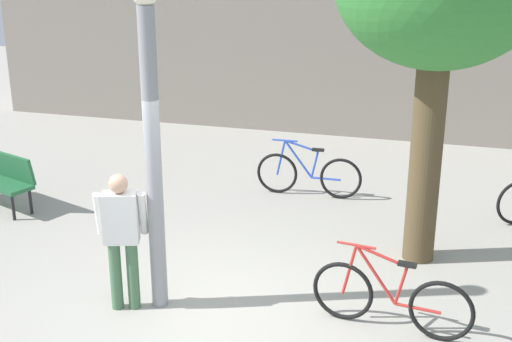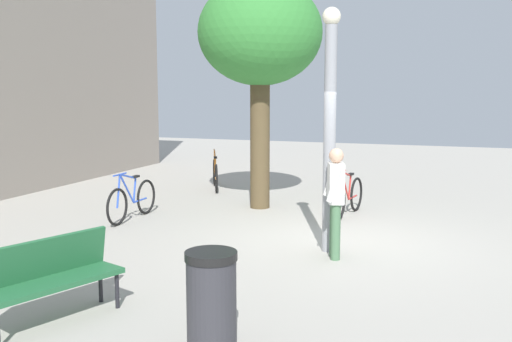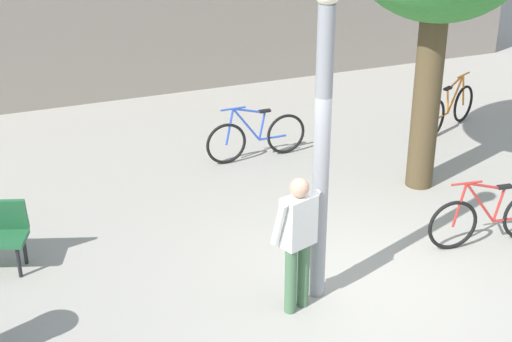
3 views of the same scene
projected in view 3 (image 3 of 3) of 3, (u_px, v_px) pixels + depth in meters
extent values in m
plane|color=#A8A399|center=(365.00, 284.00, 9.46)|extent=(36.00, 36.00, 0.00)
cylinder|color=gray|center=(321.00, 161.00, 8.55)|extent=(0.19, 0.19, 3.50)
cylinder|color=#47704C|center=(291.00, 280.00, 8.75)|extent=(0.14, 0.14, 0.85)
cylinder|color=#47704C|center=(303.00, 274.00, 8.87)|extent=(0.14, 0.14, 0.85)
cube|color=white|center=(299.00, 221.00, 8.51)|extent=(0.45, 0.34, 0.60)
sphere|color=tan|center=(299.00, 188.00, 8.35)|extent=(0.22, 0.22, 0.22)
cylinder|color=white|center=(279.00, 224.00, 8.39)|extent=(0.16, 0.25, 0.55)
cylinder|color=white|center=(311.00, 210.00, 8.69)|extent=(0.16, 0.25, 0.55)
cylinder|color=black|center=(19.00, 262.00, 9.52)|extent=(0.05, 0.05, 0.42)
cylinder|color=black|center=(25.00, 249.00, 9.82)|extent=(0.05, 0.05, 0.42)
cylinder|color=brown|center=(426.00, 100.00, 11.52)|extent=(0.42, 0.42, 2.80)
torus|color=black|center=(226.00, 144.00, 12.71)|extent=(0.71, 0.07, 0.71)
torus|color=black|center=(286.00, 134.00, 13.11)|extent=(0.71, 0.07, 0.71)
cylinder|color=blue|center=(246.00, 124.00, 12.73)|extent=(0.50, 0.05, 0.64)
cylinder|color=blue|center=(249.00, 111.00, 12.65)|extent=(0.58, 0.05, 0.18)
cylinder|color=blue|center=(262.00, 126.00, 12.86)|extent=(0.14, 0.04, 0.48)
cylinder|color=blue|center=(273.00, 137.00, 13.03)|extent=(0.50, 0.05, 0.04)
cylinder|color=blue|center=(230.00, 127.00, 12.62)|extent=(0.17, 0.04, 0.63)
cube|color=black|center=(265.00, 111.00, 12.77)|extent=(0.20, 0.08, 0.04)
cylinder|color=blue|center=(233.00, 109.00, 12.51)|extent=(0.44, 0.04, 0.03)
torus|color=black|center=(453.00, 225.00, 10.11)|extent=(0.71, 0.14, 0.71)
cylinder|color=red|center=(480.00, 203.00, 10.08)|extent=(0.50, 0.10, 0.64)
cylinder|color=red|center=(486.00, 186.00, 9.99)|extent=(0.58, 0.11, 0.18)
cylinder|color=red|center=(499.00, 205.00, 10.17)|extent=(0.14, 0.05, 0.48)
cylinder|color=red|center=(510.00, 219.00, 10.32)|extent=(0.50, 0.10, 0.04)
cylinder|color=red|center=(460.00, 205.00, 10.01)|extent=(0.17, 0.06, 0.63)
cube|color=black|center=(505.00, 187.00, 10.08)|extent=(0.21, 0.11, 0.04)
cylinder|color=red|center=(467.00, 183.00, 9.89)|extent=(0.44, 0.09, 0.03)
torus|color=black|center=(463.00, 104.00, 14.55)|extent=(0.66, 0.36, 0.71)
torus|color=black|center=(434.00, 119.00, 13.79)|extent=(0.66, 0.36, 0.71)
cylinder|color=orange|center=(456.00, 94.00, 14.18)|extent=(0.46, 0.25, 0.64)
cylinder|color=orange|center=(456.00, 82.00, 14.05)|extent=(0.54, 0.29, 0.18)
cylinder|color=orange|center=(448.00, 102.00, 14.02)|extent=(0.14, 0.09, 0.48)
cylinder|color=orange|center=(441.00, 117.00, 13.98)|extent=(0.46, 0.25, 0.04)
cylinder|color=orange|center=(463.00, 90.00, 14.39)|extent=(0.16, 0.11, 0.63)
cube|color=black|center=(448.00, 88.00, 13.87)|extent=(0.21, 0.16, 0.04)
cylinder|color=orange|center=(463.00, 75.00, 14.22)|extent=(0.41, 0.22, 0.03)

